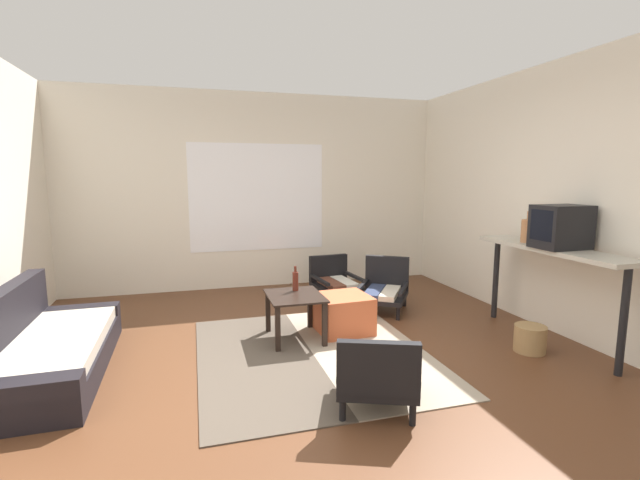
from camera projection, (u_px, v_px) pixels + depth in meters
ground_plane at (314, 375)px, 3.51m from camera, size 7.80×7.80×0.00m
far_wall_with_window at (257, 192)px, 6.23m from camera, size 5.60×0.13×2.70m
side_wall_right at (568, 199)px, 4.33m from camera, size 0.12×6.60×2.70m
area_rug at (313, 354)px, 3.93m from camera, size 1.98×2.29×0.01m
couch at (42, 350)px, 3.49m from camera, size 0.81×1.83×0.69m
coffee_table at (295, 304)px, 4.24m from camera, size 0.52×0.62×0.44m
armchair_by_window at (334, 280)px, 5.79m from camera, size 0.60×0.68×0.51m
armchair_striped_foreground at (377, 374)px, 2.96m from camera, size 0.69×0.71×0.55m
armchair_corner at (384, 287)px, 5.23m from camera, size 0.79×0.82×0.60m
ottoman_orange at (343, 314)px, 4.46m from camera, size 0.54×0.54×0.38m
console_shelf at (551, 259)px, 4.12m from camera, size 0.39×1.64×0.92m
crt_television at (561, 227)px, 4.00m from camera, size 0.44×0.34×0.39m
clay_vase at (531, 230)px, 4.36m from camera, size 0.18×0.18×0.31m
glass_bottle at (295, 281)px, 4.37m from camera, size 0.06×0.06×0.25m
wicker_basket at (530, 339)px, 3.98m from camera, size 0.27×0.27×0.24m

